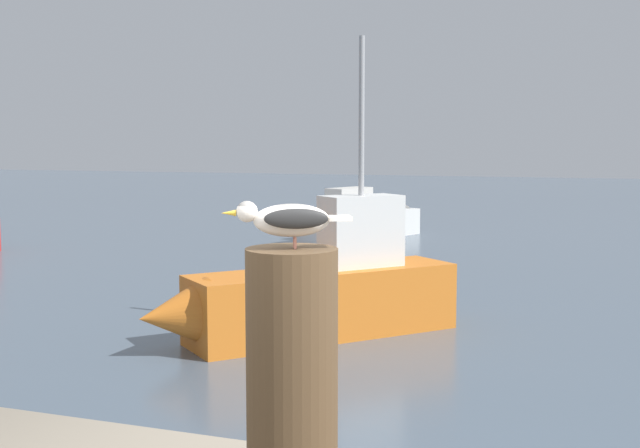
{
  "coord_description": "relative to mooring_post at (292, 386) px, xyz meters",
  "views": [
    {
      "loc": [
        0.83,
        -2.83,
        2.69
      ],
      "look_at": [
        -0.08,
        -0.31,
        2.42
      ],
      "focal_mm": 46.04,
      "sensor_mm": 36.0,
      "label": 1
    }
  ],
  "objects": [
    {
      "name": "mooring_post",
      "position": [
        0.0,
        0.0,
        0.0
      ],
      "size": [
        0.28,
        0.28,
        0.85
      ],
      "primitive_type": "cylinder",
      "color": "#4C3823",
      "rests_on": "harbor_quay"
    },
    {
      "name": "seagull",
      "position": [
        -0.01,
        -0.0,
        0.52
      ],
      "size": [
        0.37,
        0.22,
        0.14
      ],
      "color": "#C67660",
      "rests_on": "mooring_post"
    },
    {
      "name": "boat_orange",
      "position": [
        -3.0,
        8.04,
        -1.34
      ],
      "size": [
        3.67,
        4.04,
        4.13
      ],
      "color": "orange",
      "rests_on": "ground_plane"
    },
    {
      "name": "boat_white",
      "position": [
        -5.6,
        19.56,
        -1.48
      ],
      "size": [
        2.75,
        4.96,
        1.48
      ],
      "color": "silver",
      "rests_on": "ground_plane"
    }
  ]
}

